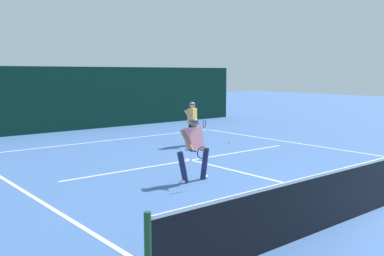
% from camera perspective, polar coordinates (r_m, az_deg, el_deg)
% --- Properties ---
extents(ground_plane, '(80.00, 80.00, 0.00)m').
position_cam_1_polar(ground_plane, '(9.82, 23.56, -9.41)').
color(ground_plane, '#4168A8').
extents(court_line_baseline_far, '(10.49, 0.10, 0.01)m').
position_cam_1_polar(court_line_baseline_far, '(17.87, -10.71, -1.59)').
color(court_line_baseline_far, white).
rests_on(court_line_baseline_far, ground_plane).
extents(court_line_service, '(8.55, 0.10, 0.01)m').
position_cam_1_polar(court_line_service, '(13.63, -0.17, -4.21)').
color(court_line_service, white).
rests_on(court_line_service, ground_plane).
extents(court_line_centre, '(0.10, 6.40, 0.01)m').
position_cam_1_polar(court_line_centre, '(11.55, 9.22, -6.41)').
color(court_line_centre, white).
rests_on(court_line_centre, ground_plane).
extents(tennis_net, '(11.49, 0.09, 1.08)m').
position_cam_1_polar(tennis_net, '(9.69, 23.71, -6.44)').
color(tennis_net, '#1E4723').
rests_on(tennis_net, ground_plane).
extents(player_near, '(1.04, 0.84, 1.60)m').
position_cam_1_polar(player_near, '(10.87, 0.28, -2.47)').
color(player_near, '#1E234C').
rests_on(player_near, ground_plane).
extents(player_far, '(0.66, 0.94, 1.62)m').
position_cam_1_polar(player_far, '(16.32, 0.06, 0.86)').
color(player_far, black).
rests_on(player_far, ground_plane).
extents(tennis_ball, '(0.07, 0.07, 0.07)m').
position_cam_1_polar(tennis_ball, '(16.94, 4.89, -1.87)').
color(tennis_ball, '#D1E033').
rests_on(tennis_ball, ground_plane).
extents(back_fence_windscreen, '(20.17, 0.12, 2.99)m').
position_cam_1_polar(back_fence_windscreen, '(21.11, -15.79, 3.68)').
color(back_fence_windscreen, '#0C3126').
rests_on(back_fence_windscreen, ground_plane).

